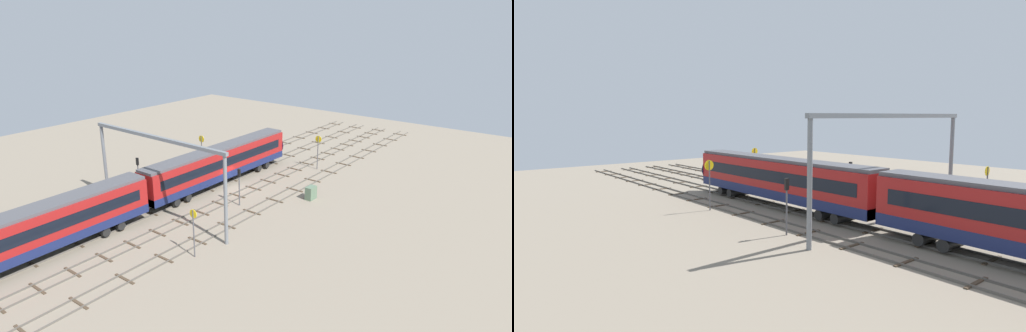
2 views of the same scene
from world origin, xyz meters
TOP-DOWN VIEW (x-y plane):
  - ground_plane at (0.00, 0.00)m, footprint 97.71×97.71m
  - track_near_foreground at (-0.00, -6.60)m, footprint 81.71×2.40m
  - track_second_near at (-0.00, -2.20)m, footprint 81.71×2.40m
  - track_with_train at (0.00, 2.20)m, footprint 81.71×2.40m
  - track_second_far at (-0.00, 6.60)m, footprint 81.71×2.40m
  - train at (-11.65, 2.20)m, footprint 50.40×3.24m
  - overhead_gantry at (-11.55, 0.13)m, footprint 0.40×19.26m
  - speed_sign_near_foreground at (-15.21, -8.58)m, footprint 0.14×0.82m
  - speed_sign_mid_trackside at (3.21, 8.23)m, footprint 0.14×0.97m
  - speed_sign_far_trackside at (12.99, -4.68)m, footprint 0.14×0.95m
  - signal_light_trackside_approach at (-7.88, 8.24)m, footprint 0.31×0.32m
  - signal_light_trackside_departure at (-3.59, -4.23)m, footprint 0.31×0.32m
  - relay_cabinet at (3.01, -9.73)m, footprint 1.43×0.85m

SIDE VIEW (x-z plane):
  - ground_plane at x=0.00m, z-range 0.00..0.00m
  - track_second_near at x=0.00m, z-range -0.02..0.14m
  - track_near_foreground at x=0.00m, z-range -0.01..0.15m
  - track_second_far at x=0.00m, z-range -0.01..0.15m
  - track_with_train at x=0.00m, z-range -0.01..0.15m
  - relay_cabinet at x=3.01m, z-range 0.00..1.57m
  - train at x=-11.65m, z-range 0.26..5.06m
  - signal_light_trackside_approach at x=-7.88m, z-range 0.69..5.06m
  - signal_light_trackside_departure at x=-3.59m, z-range 0.69..5.09m
  - speed_sign_near_foreground at x=-15.21m, z-range 0.65..5.33m
  - speed_sign_far_trackside at x=12.99m, z-range 0.76..5.61m
  - speed_sign_mid_trackside at x=3.21m, z-range 0.78..5.62m
  - overhead_gantry at x=-11.55m, z-range 2.31..11.52m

